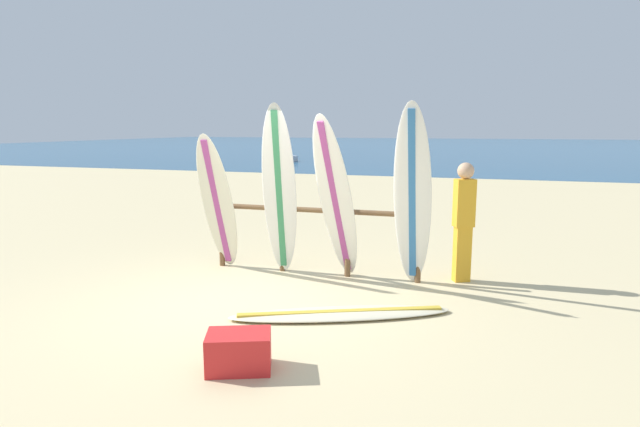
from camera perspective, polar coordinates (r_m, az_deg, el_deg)
name	(u,v)px	position (r m, az deg, el deg)	size (l,w,h in m)	color
ground_plane	(242,302)	(7.00, -8.49, -9.58)	(120.00, 120.00, 0.00)	beige
ocean_water	(458,146)	(64.05, 14.83, 7.15)	(120.00, 80.00, 0.01)	#1E5984
surfboard_rack	(314,228)	(8.05, -0.64, -1.55)	(3.31, 0.09, 1.16)	brown
surfboard_leaning_far_left	(218,203)	(8.28, -11.16, 1.11)	(0.55, 0.83, 2.19)	silver
surfboard_leaning_left	(279,192)	(7.83, -4.47, 2.39)	(0.62, 0.75, 2.62)	white
surfboard_leaning_center_left	(336,201)	(7.44, 1.76, 1.42)	(0.66, 1.23, 2.46)	white
surfboard_leaning_center	(412,196)	(7.38, 10.09, 1.85)	(0.55, 0.67, 2.63)	white
surfboard_lying_on_sand	(341,314)	(6.43, 2.28, -10.89)	(2.69, 1.56, 0.08)	beige
beachgoer_standing	(464,217)	(7.89, 15.46, -0.36)	(0.33, 0.29, 1.77)	gold
small_boat_offshore	(282,158)	(34.27, -4.18, 6.10)	(1.55, 2.41, 0.71)	silver
cooler_box	(239,351)	(5.14, -8.87, -14.69)	(0.60, 0.40, 0.36)	red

